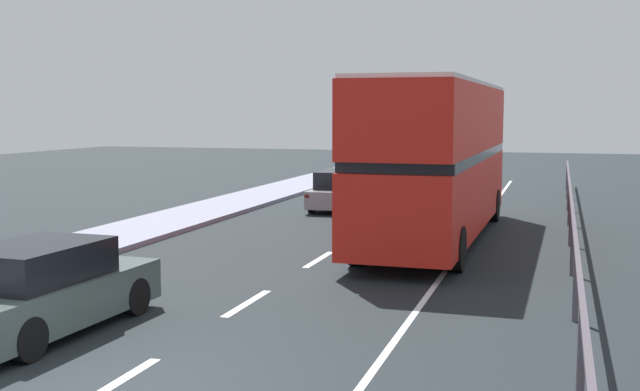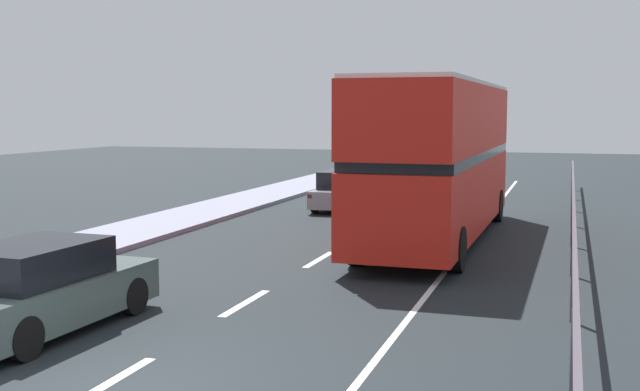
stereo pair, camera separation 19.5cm
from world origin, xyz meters
The scene contains 5 objects.
lane_paint_markings centered at (1.90, 8.24, 0.00)m, with size 3.18×46.00×0.01m.
bridge_side_railing centered at (5.67, 9.00, 0.97)m, with size 0.10×42.00×1.19m.
double_decker_bus_red centered at (2.22, 12.82, 2.27)m, with size 2.66×11.36×4.23m.
hatchback_car_near centered at (-2.35, 2.07, 0.68)m, with size 1.91×4.17×1.43m.
sedan_car_ahead centered at (-1.94, 18.62, 0.66)m, with size 1.92×4.08×1.38m.
Camera 1 is at (5.36, -8.29, 3.47)m, focal length 44.42 mm.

